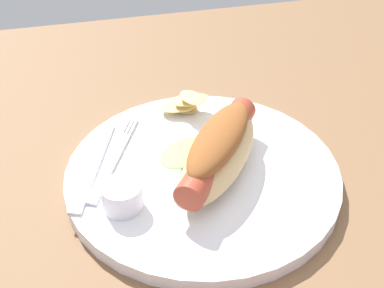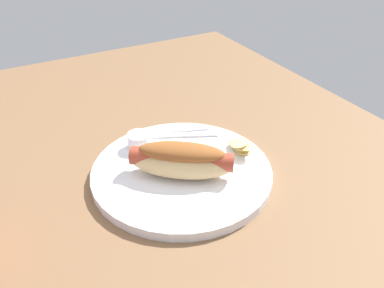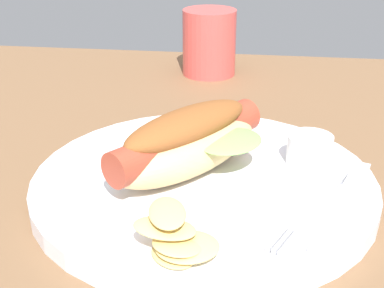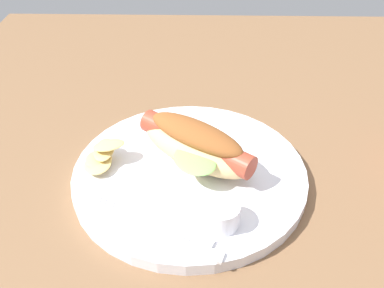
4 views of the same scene
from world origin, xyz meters
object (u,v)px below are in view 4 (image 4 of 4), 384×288
(plate, at_px, (187,173))
(fork, at_px, (154,222))
(hot_dog, at_px, (196,144))
(knife, at_px, (156,238))
(sauce_ramekin, at_px, (221,215))
(chips_pile, at_px, (101,156))

(plate, height_order, fork, fork)
(plate, distance_m, hot_dog, 0.04)
(plate, bearing_deg, hot_dog, 142.06)
(fork, xyz_separation_m, knife, (0.02, 0.00, -0.00))
(plate, xyz_separation_m, fork, (0.09, -0.03, 0.01))
(plate, relative_size, sauce_ramekin, 7.33)
(plate, distance_m, sauce_ramekin, 0.10)
(chips_pile, bearing_deg, fork, 37.51)
(fork, bearing_deg, chips_pile, -27.17)
(fork, bearing_deg, knife, 125.16)
(plate, relative_size, knife, 1.98)
(sauce_ramekin, relative_size, knife, 0.27)
(hot_dog, relative_size, knife, 1.10)
(knife, xyz_separation_m, chips_pile, (-0.12, -0.08, 0.01))
(sauce_ramekin, bearing_deg, chips_pile, -123.29)
(chips_pile, bearing_deg, knife, 33.48)
(sauce_ramekin, xyz_separation_m, knife, (0.02, -0.07, -0.01))
(fork, distance_m, chips_pile, 0.13)
(knife, bearing_deg, sauce_ramekin, -142.03)
(hot_dog, xyz_separation_m, knife, (0.13, -0.04, -0.03))
(hot_dog, bearing_deg, sauce_ramekin, 142.02)
(hot_dog, xyz_separation_m, chips_pile, (0.01, -0.12, -0.02))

